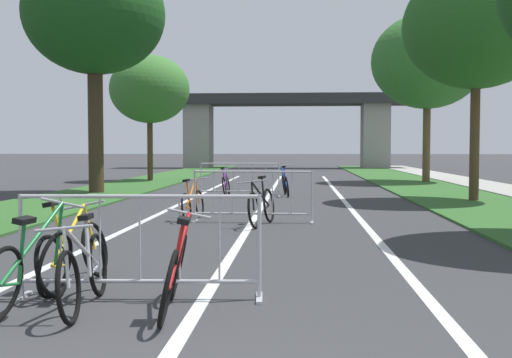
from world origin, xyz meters
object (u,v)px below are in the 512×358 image
(bicycle_red_0, at_px, (174,273))
(bicycle_yellow_2, at_px, (74,253))
(bicycle_silver_5, at_px, (84,271))
(tree_right_maple_mid, at_px, (477,27))
(bicycle_black_3, at_px, (262,206))
(tree_left_pine_far, at_px, (150,89))
(tree_right_oak_near, at_px, (428,61))
(bicycle_blue_4, at_px, (285,184))
(tree_left_cypress_far, at_px, (94,15))
(crowd_barrier_nearest, at_px, (140,247))
(crowd_barrier_second, at_px, (253,197))
(bicycle_orange_6, at_px, (193,203))
(crowd_barrier_third, at_px, (240,180))
(bicycle_purple_7, at_px, (226,184))
(bicycle_green_1, at_px, (30,270))

(bicycle_red_0, height_order, bicycle_yellow_2, bicycle_yellow_2)
(bicycle_red_0, bearing_deg, bicycle_silver_5, 168.22)
(tree_right_maple_mid, distance_m, bicycle_yellow_2, 14.13)
(bicycle_black_3, bearing_deg, tree_left_pine_far, -56.74)
(tree_right_maple_mid, bearing_deg, bicycle_red_0, -116.13)
(tree_right_oak_near, relative_size, bicycle_blue_4, 4.30)
(tree_left_cypress_far, xyz_separation_m, bicycle_blue_4, (6.21, -0.47, -5.43))
(crowd_barrier_nearest, xyz_separation_m, bicycle_black_3, (0.86, 6.03, -0.14))
(crowd_barrier_second, height_order, bicycle_black_3, crowd_barrier_second)
(tree_right_maple_mid, bearing_deg, bicycle_black_3, -134.41)
(crowd_barrier_second, relative_size, bicycle_silver_5, 1.45)
(bicycle_blue_4, bearing_deg, tree_left_cypress_far, 169.33)
(tree_left_cypress_far, bearing_deg, crowd_barrier_second, -52.99)
(bicycle_blue_4, xyz_separation_m, bicycle_orange_6, (-1.80, -6.72, -0.01))
(tree_right_maple_mid, relative_size, bicycle_silver_5, 3.88)
(tree_right_maple_mid, distance_m, tree_right_oak_near, 9.73)
(crowd_barrier_third, bearing_deg, tree_left_pine_far, 119.12)
(tree_left_cypress_far, bearing_deg, tree_left_pine_far, 90.33)
(bicycle_yellow_2, height_order, bicycle_silver_5, bicycle_yellow_2)
(bicycle_yellow_2, distance_m, bicycle_blue_4, 13.25)
(crowd_barrier_second, distance_m, crowd_barrier_third, 6.57)
(bicycle_blue_4, height_order, bicycle_purple_7, bicycle_blue_4)
(tree_left_cypress_far, bearing_deg, bicycle_blue_4, -4.30)
(tree_left_cypress_far, height_order, tree_left_pine_far, tree_left_cypress_far)
(crowd_barrier_nearest, xyz_separation_m, bicycle_purple_7, (-0.70, 13.48, -0.16))
(tree_left_pine_far, xyz_separation_m, bicycle_orange_6, (4.45, -14.88, -3.77))
(bicycle_green_1, bearing_deg, tree_right_oak_near, 75.93)
(bicycle_green_1, relative_size, bicycle_yellow_2, 0.96)
(tree_left_pine_far, distance_m, bicycle_orange_6, 15.99)
(bicycle_yellow_2, bearing_deg, bicycle_green_1, -87.76)
(tree_left_cypress_far, height_order, bicycle_silver_5, tree_left_cypress_far)
(tree_left_cypress_far, relative_size, tree_right_maple_mid, 1.19)
(tree_left_pine_far, bearing_deg, tree_left_cypress_far, -89.67)
(bicycle_blue_4, bearing_deg, tree_right_oak_near, 46.59)
(bicycle_green_1, bearing_deg, bicycle_silver_5, 18.83)
(crowd_barrier_nearest, bearing_deg, bicycle_purple_7, 92.98)
(bicycle_black_3, xyz_separation_m, bicycle_silver_5, (-1.28, -6.44, -0.02))
(crowd_barrier_third, xyz_separation_m, bicycle_green_1, (-0.68, -13.54, -0.14))
(tree_right_oak_near, distance_m, bicycle_yellow_2, 22.90)
(bicycle_purple_7, bearing_deg, crowd_barrier_nearest, -87.07)
(tree_left_pine_far, relative_size, crowd_barrier_second, 2.30)
(crowd_barrier_second, bearing_deg, tree_right_oak_near, 66.74)
(tree_left_pine_far, height_order, crowd_barrier_second, tree_left_pine_far)
(tree_right_oak_near, xyz_separation_m, bicycle_purple_7, (-7.77, -7.96, -4.85))
(bicycle_purple_7, bearing_deg, bicycle_green_1, -90.83)
(tree_right_maple_mid, relative_size, crowd_barrier_second, 2.68)
(crowd_barrier_second, bearing_deg, bicycle_yellow_2, -104.09)
(tree_left_pine_far, distance_m, crowd_barrier_second, 16.70)
(bicycle_blue_4, xyz_separation_m, bicycle_silver_5, (-1.58, -14.02, -0.01))
(tree_left_cypress_far, relative_size, bicycle_red_0, 4.68)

